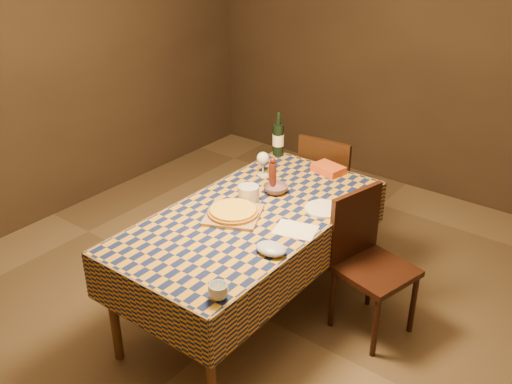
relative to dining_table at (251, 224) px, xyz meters
The scene contains 16 objects.
room 0.66m from the dining_table, ahead, with size 5.00×5.10×2.70m.
dining_table is the anchor object (origin of this frame).
cutting_board 0.14m from the dining_table, 125.30° to the right, with size 0.32×0.32×0.02m, color #A47B4D.
pizza 0.16m from the dining_table, 125.30° to the right, with size 0.32×0.32×0.03m.
pepper_mill 0.43m from the dining_table, 106.55° to the left, with size 0.06×0.06×0.22m.
bowl 0.34m from the dining_table, 98.22° to the left, with size 0.16×0.16×0.05m, color #654855.
wine_glass 0.60m from the dining_table, 119.48° to the left, with size 0.09×0.09×0.17m.
wine_bottle 0.97m from the dining_table, 115.41° to the left, with size 0.09×0.09×0.34m.
deli_tub 0.21m from the dining_table, 133.32° to the left, with size 0.13×0.13×0.11m, color #B8BCBF.
takeout_container 0.82m from the dining_table, 85.39° to the left, with size 0.21×0.15×0.05m, color #CA4D1A.
white_plate 0.47m from the dining_table, 43.60° to the left, with size 0.24×0.24×0.01m, color white.
tumbler 0.87m from the dining_table, 62.72° to the right, with size 0.10×0.10×0.08m, color white.
flour_patch 0.34m from the dining_table, ahead, with size 0.24×0.19×0.00m, color white.
flour_bag 0.47m from the dining_table, 38.27° to the right, with size 0.18×0.14×0.05m, color #A4AAD2.
chair_far 1.11m from the dining_table, 94.36° to the left, with size 0.45×0.46×0.93m.
chair_right 0.75m from the dining_table, 30.33° to the left, with size 0.52×0.51×0.93m.
Camera 1 is at (1.90, -2.43, 2.49)m, focal length 40.00 mm.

